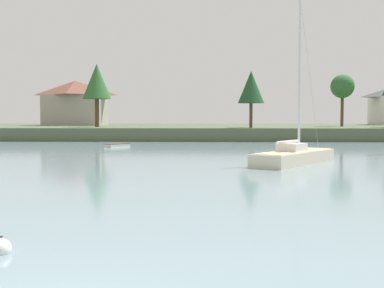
% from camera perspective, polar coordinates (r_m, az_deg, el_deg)
% --- Properties ---
extents(far_shore_bank, '(186.21, 49.43, 1.71)m').
position_cam_1_polar(far_shore_bank, '(89.97, 0.27, 1.55)').
color(far_shore_bank, '#4C563D').
rests_on(far_shore_bank, ground).
extents(dinghy_white, '(2.60, 2.98, 0.47)m').
position_cam_1_polar(dinghy_white, '(54.99, -8.27, -0.18)').
color(dinghy_white, white).
rests_on(dinghy_white, ground).
extents(sailboat_cream, '(6.71, 8.52, 11.80)m').
position_cam_1_polar(sailboat_cream, '(35.36, 11.24, -1.75)').
color(sailboat_cream, beige).
rests_on(sailboat_cream, ground).
extents(mooring_buoy_white, '(0.50, 0.50, 0.55)m').
position_cam_1_polar(mooring_buoy_white, '(13.00, -20.40, -10.84)').
color(mooring_buoy_white, white).
rests_on(mooring_buoy_white, ground).
extents(shore_tree_right, '(3.50, 3.50, 7.58)m').
position_cam_1_polar(shore_tree_right, '(69.59, 6.55, 6.24)').
color(shore_tree_right, brown).
rests_on(shore_tree_right, far_shore_bank).
extents(shore_tree_far_left, '(3.55, 3.55, 7.80)m').
position_cam_1_polar(shore_tree_far_left, '(80.86, 16.29, 6.08)').
color(shore_tree_far_left, brown).
rests_on(shore_tree_far_left, far_shore_bank).
extents(shore_tree_center_left, '(4.09, 4.09, 9.04)m').
position_cam_1_polar(shore_tree_center_left, '(75.53, -10.48, 6.76)').
color(shore_tree_center_left, brown).
rests_on(shore_tree_center_left, far_shore_bank).
extents(cottage_eastern, '(10.36, 8.73, 7.63)m').
position_cam_1_polar(cottage_eastern, '(90.76, -12.76, 4.52)').
color(cottage_eastern, '#9E998E').
rests_on(cottage_eastern, far_shore_bank).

